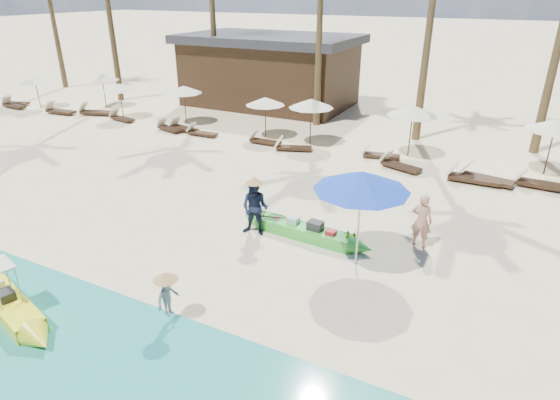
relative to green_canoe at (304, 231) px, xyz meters
The scene contains 32 objects.
ground 2.59m from the green_canoe, 120.66° to the right, with size 240.00×240.00×0.00m, color beige.
wet_sand_strip 7.35m from the green_canoe, 100.34° to the right, with size 240.00×4.50×0.01m, color tan.
green_canoe is the anchor object (origin of this frame).
yellow_canoe 7.97m from the green_canoe, 127.04° to the right, with size 4.92×1.68×1.30m.
tourist 3.45m from the green_canoe, 18.05° to the left, with size 0.60×0.39×1.64m, color tan.
vendor_green 1.63m from the green_canoe, 161.04° to the right, with size 0.85×0.67×1.76m, color #141F39.
vendor_yellow 5.10m from the green_canoe, 102.31° to the right, with size 0.64×0.37×0.99m, color gray.
blue_umbrella 3.00m from the green_canoe, 20.10° to the right, with size 2.51×2.51×2.70m.
resort_parasol_0 23.19m from the green_canoe, 160.28° to the left, with size 1.87×1.87×1.92m.
lounger_0_left 24.99m from the green_canoe, 162.49° to the left, with size 1.78×0.95×0.58m.
lounger_0_right 24.24m from the green_canoe, 163.32° to the left, with size 1.82×0.67×0.61m.
resort_parasol_1 20.77m from the green_canoe, 151.64° to the left, with size 2.01×2.01×2.07m.
lounger_1_left 20.67m from the green_canoe, 159.53° to the left, with size 2.00×0.79×0.66m.
lounger_1_right 19.03m from the green_canoe, 155.14° to the left, with size 2.09×1.18×0.68m.
resort_parasol_2 17.40m from the green_canoe, 151.57° to the left, with size 1.92×1.92×1.98m.
lounger_2_left 16.77m from the green_canoe, 152.61° to the left, with size 1.71×0.74×0.56m.
resort_parasol_3 14.52m from the green_canoe, 141.39° to the left, with size 2.01×2.01×2.07m.
lounger_3_left 13.34m from the green_canoe, 146.74° to the left, with size 1.70×0.88×0.55m.
lounger_3_right 12.96m from the green_canoe, 143.81° to the left, with size 1.82×0.86×0.59m.
resort_parasol_4 10.71m from the green_canoe, 124.85° to the left, with size 1.96×1.96×2.02m.
lounger_4_left 11.70m from the green_canoe, 141.03° to the left, with size 1.66×0.58×0.55m.
lounger_4_right 9.42m from the green_canoe, 126.26° to the left, with size 1.62×0.52×0.55m.
resort_parasol_5 9.52m from the green_canoe, 112.43° to the left, with size 2.13×2.13×2.19m.
lounger_5_left 8.29m from the green_canoe, 118.31° to the left, with size 1.79×1.07×0.58m.
resort_parasol_6 9.28m from the green_canoe, 83.18° to the left, with size 2.22×2.22×2.29m.
lounger_6_left 8.11m from the green_canoe, 90.08° to the left, with size 1.72×0.80×0.56m.
lounger_6_right 7.24m from the green_canoe, 81.22° to the left, with size 1.87×1.10×0.61m.
resort_parasol_7 11.50m from the green_canoe, 54.80° to the left, with size 2.19×2.19×2.26m.
lounger_7_left 8.43m from the green_canoe, 58.28° to the left, with size 2.08×0.95×0.68m.
lounger_7_right 7.99m from the green_canoe, 60.28° to the left, with size 2.01×0.64×0.68m.
lounger_8_left 9.86m from the green_canoe, 49.70° to the left, with size 2.00×0.70×0.67m.
pavilion_west 18.00m from the green_canoe, 121.38° to the left, with size 10.80×6.60×4.30m.
Camera 1 is at (6.35, -9.23, 6.92)m, focal length 30.00 mm.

